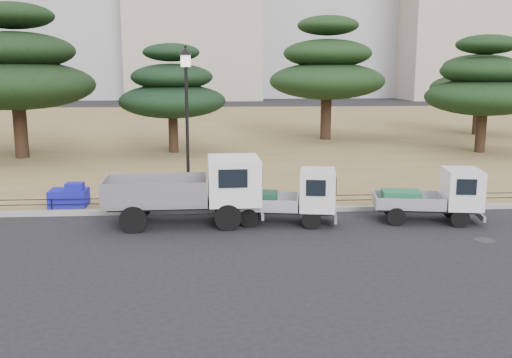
{
  "coord_description": "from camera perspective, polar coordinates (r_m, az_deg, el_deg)",
  "views": [
    {
      "loc": [
        -1.24,
        -16.73,
        4.89
      ],
      "look_at": [
        0.0,
        2.0,
        1.3
      ],
      "focal_mm": 40.0,
      "sensor_mm": 36.0,
      "label": 1
    }
  ],
  "objects": [
    {
      "name": "street_lamp",
      "position": [
        19.69,
        -6.95,
        7.7
      ],
      "size": [
        0.49,
        0.49,
        5.46
      ],
      "color": "black",
      "rests_on": "lawn"
    },
    {
      "name": "pipe_fence",
      "position": [
        20.02,
        -0.14,
        -2.02
      ],
      "size": [
        38.0,
        0.04,
        0.4
      ],
      "color": "black",
      "rests_on": "lawn"
    },
    {
      "name": "pine_east_near",
      "position": [
        35.71,
        21.87,
        8.7
      ],
      "size": [
        6.67,
        6.67,
        6.74
      ],
      "color": "black",
      "rests_on": "lawn"
    },
    {
      "name": "pine_center_right",
      "position": [
        39.82,
        7.11,
        10.9
      ],
      "size": [
        7.88,
        7.88,
        8.36
      ],
      "color": "black",
      "rests_on": "lawn"
    },
    {
      "name": "tarp_pile",
      "position": [
        21.21,
        -18.14,
        -1.69
      ],
      "size": [
        1.3,
        0.97,
        0.86
      ],
      "rotation": [
        0.0,
        0.0,
        0.02
      ],
      "color": "#1617AD",
      "rests_on": "lawn"
    },
    {
      "name": "truck_kei_front",
      "position": [
        18.41,
        3.6,
        -1.78
      ],
      "size": [
        3.52,
        1.94,
        1.77
      ],
      "rotation": [
        0.0,
        0.0,
        -0.17
      ],
      "color": "black",
      "rests_on": "ground"
    },
    {
      "name": "truck_kei_rear",
      "position": [
        19.47,
        17.49,
        -1.59
      ],
      "size": [
        3.53,
        1.93,
        1.75
      ],
      "rotation": [
        0.0,
        0.0,
        -0.17
      ],
      "color": "black",
      "rests_on": "ground"
    },
    {
      "name": "pine_center_left",
      "position": [
        33.48,
        -8.38,
        8.79
      ],
      "size": [
        6.15,
        6.15,
        6.25
      ],
      "color": "black",
      "rests_on": "lawn"
    },
    {
      "name": "lawn",
      "position": [
        47.59,
        -2.29,
        5.02
      ],
      "size": [
        120.0,
        56.0,
        0.15
      ],
      "primitive_type": "cube",
      "color": "olive",
      "rests_on": "ground"
    },
    {
      "name": "curb",
      "position": [
        19.96,
        -0.11,
        -3.12
      ],
      "size": [
        120.0,
        0.25,
        0.16
      ],
      "primitive_type": "cube",
      "color": "gray",
      "rests_on": "ground"
    },
    {
      "name": "pine_west_near",
      "position": [
        33.65,
        -22.88,
        10.05
      ],
      "size": [
        8.27,
        8.27,
        8.27
      ],
      "color": "black",
      "rests_on": "lawn"
    },
    {
      "name": "pine_east_far",
      "position": [
        45.7,
        21.5,
        9.36
      ],
      "size": [
        7.16,
        7.16,
        7.2
      ],
      "color": "black",
      "rests_on": "lawn"
    },
    {
      "name": "manhole",
      "position": [
        18.03,
        21.92,
        -5.7
      ],
      "size": [
        0.6,
        0.6,
        0.01
      ],
      "primitive_type": "cylinder",
      "color": "#2D2D30",
      "rests_on": "ground"
    },
    {
      "name": "ground",
      "position": [
        17.48,
        0.44,
        -5.42
      ],
      "size": [
        220.0,
        220.0,
        0.0
      ],
      "primitive_type": "plane",
      "color": "black"
    },
    {
      "name": "truck_large",
      "position": [
        18.36,
        -6.32,
        -0.87
      ],
      "size": [
        4.97,
        2.12,
        2.14
      ],
      "rotation": [
        0.0,
        0.0,
        0.03
      ],
      "color": "black",
      "rests_on": "ground"
    }
  ]
}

